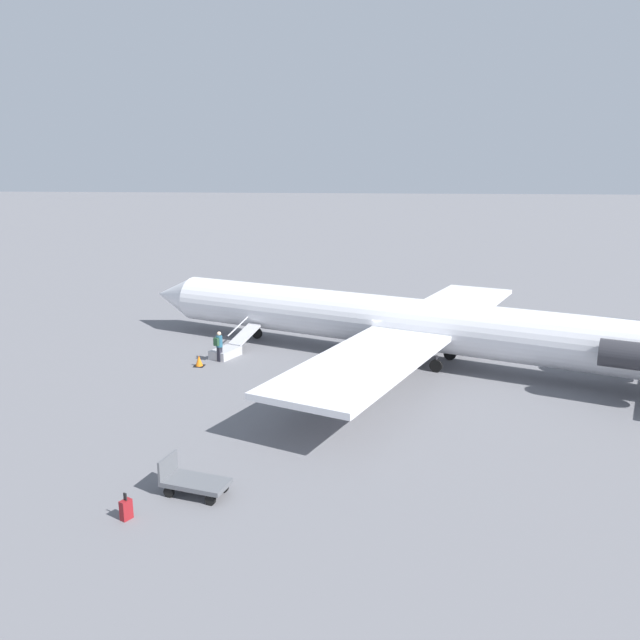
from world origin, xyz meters
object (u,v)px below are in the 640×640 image
object	(u,v)px
suitcase	(126,509)
airplane_main	(413,323)
passenger	(219,344)
boarding_stairs	(230,349)
luggage_cart	(193,481)

from	to	relation	value
suitcase	airplane_main	bearing A→B (deg)	-115.29
airplane_main	passenger	bearing A→B (deg)	28.63
suitcase	boarding_stairs	bearing A→B (deg)	-83.52
passenger	luggage_cart	bearing A→B (deg)	-146.07
airplane_main	boarding_stairs	distance (m)	10.73
airplane_main	boarding_stairs	xyz separation A→B (m)	(10.56, 0.42, -1.83)
boarding_stairs	suitcase	size ratio (longest dim) A/B	4.68
airplane_main	suitcase	xyz separation A→B (m)	(8.56, 18.10, -1.89)
boarding_stairs	passenger	size ratio (longest dim) A/B	2.37
airplane_main	passenger	size ratio (longest dim) A/B	19.98
airplane_main	suitcase	distance (m)	20.11
airplane_main	luggage_cart	xyz separation A→B (m)	(7.06, 16.31, -1.76)
luggage_cart	suitcase	bearing A→B (deg)	60.91
luggage_cart	airplane_main	bearing A→B (deg)	-102.70
airplane_main	passenger	xyz separation A→B (m)	(10.78, 1.70, -1.22)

